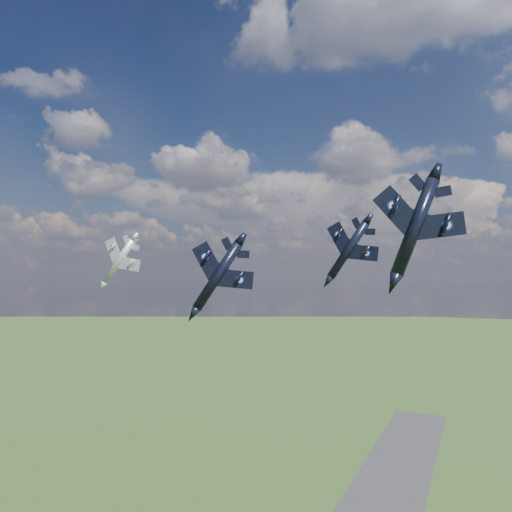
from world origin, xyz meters
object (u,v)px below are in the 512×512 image
at_px(jet_high_navy, 348,250).
at_px(jet_left_silver, 119,261).
at_px(jet_right_navy, 415,227).
at_px(jet_lead_navy, 218,276).

distance_m(jet_high_navy, jet_left_silver, 43.55).
distance_m(jet_right_navy, jet_high_navy, 36.82).
bearing_deg(jet_left_silver, jet_high_navy, 7.34).
distance_m(jet_lead_navy, jet_high_navy, 24.82).
height_order(jet_right_navy, jet_left_silver, jet_right_navy).
xyz_separation_m(jet_right_navy, jet_high_navy, (-15.10, 33.58, -0.36)).
bearing_deg(jet_lead_navy, jet_right_navy, -43.37).
height_order(jet_lead_navy, jet_right_navy, jet_right_navy).
distance_m(jet_lead_navy, jet_right_navy, 34.88).
relative_size(jet_lead_navy, jet_high_navy, 1.05).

